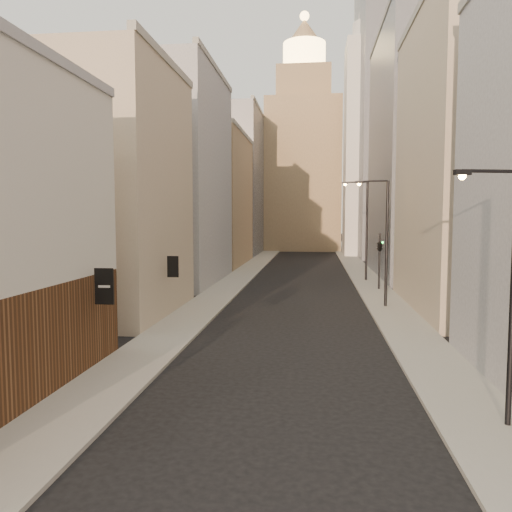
{
  "coord_description": "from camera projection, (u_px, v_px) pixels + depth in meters",
  "views": [
    {
      "loc": [
        1.27,
        -5.43,
        6.48
      ],
      "look_at": [
        -1.92,
        21.66,
        4.29
      ],
      "focal_mm": 35.0,
      "sensor_mm": 36.0,
      "label": 1
    }
  ],
  "objects": [
    {
      "name": "traffic_light_right",
      "position": [
        380.0,
        246.0,
        43.09
      ],
      "size": [
        0.8,
        0.8,
        5.0
      ],
      "rotation": [
        0.0,
        0.0,
        3.39
      ],
      "color": "black",
      "rests_on": "ground"
    },
    {
      "name": "clock_tower",
      "position": [
        303.0,
        158.0,
        95.82
      ],
      "size": [
        14.0,
        14.0,
        44.9
      ],
      "color": "#907554",
      "rests_on": "ground"
    },
    {
      "name": "left_bldg_wingrid",
      "position": [
        237.0,
        184.0,
        85.67
      ],
      "size": [
        8.0,
        20.0,
        24.0
      ],
      "primitive_type": "cube",
      "color": "gray",
      "rests_on": "ground"
    },
    {
      "name": "left_bldg_beige",
      "position": [
        111.0,
        193.0,
        32.53
      ],
      "size": [
        8.0,
        12.0,
        16.0
      ],
      "primitive_type": "cube",
      "color": "#BCAB92",
      "rests_on": "ground"
    },
    {
      "name": "sidewalk_right",
      "position": [
        358.0,
        270.0,
        59.72
      ],
      "size": [
        3.0,
        140.0,
        0.15
      ],
      "primitive_type": "cube",
      "color": "gray",
      "rests_on": "ground"
    },
    {
      "name": "streetlamp_mid",
      "position": [
        383.0,
        235.0,
        34.86
      ],
      "size": [
        2.3,
        0.81,
        8.98
      ],
      "rotation": [
        0.0,
        0.0,
        -0.27
      ],
      "color": "black",
      "rests_on": "ground"
    },
    {
      "name": "right_bldg_beige",
      "position": [
        476.0,
        164.0,
        33.54
      ],
      "size": [
        8.0,
        16.0,
        20.0
      ],
      "primitive_type": "cube",
      "color": "#BCAB92",
      "rests_on": "ground"
    },
    {
      "name": "left_bldg_tan",
      "position": [
        214.0,
        201.0,
        66.15
      ],
      "size": [
        8.0,
        18.0,
        17.0
      ],
      "primitive_type": "cube",
      "color": "#907554",
      "rests_on": "ground"
    },
    {
      "name": "left_bldg_grey",
      "position": [
        177.0,
        180.0,
        48.21
      ],
      "size": [
        8.0,
        16.0,
        20.0
      ],
      "primitive_type": "cube",
      "color": "gray",
      "rests_on": "ground"
    },
    {
      "name": "right_bldg_wingrid",
      "position": [
        417.0,
        155.0,
        53.1
      ],
      "size": [
        8.0,
        20.0,
        26.0
      ],
      "primitive_type": "cube",
      "color": "gray",
      "rests_on": "ground"
    },
    {
      "name": "white_tower",
      "position": [
        370.0,
        141.0,
        80.6
      ],
      "size": [
        8.0,
        8.0,
        41.5
      ],
      "color": "silver",
      "rests_on": "ground"
    },
    {
      "name": "sidewalk_left",
      "position": [
        251.0,
        268.0,
        61.24
      ],
      "size": [
        3.0,
        140.0,
        0.15
      ],
      "primitive_type": "cube",
      "color": "gray",
      "rests_on": "ground"
    },
    {
      "name": "streetlamp_far",
      "position": [
        364.0,
        225.0,
        49.16
      ],
      "size": [
        2.57,
        0.68,
        9.87
      ],
      "rotation": [
        0.0,
        0.0,
        -0.18
      ],
      "color": "black",
      "rests_on": "ground"
    },
    {
      "name": "highrise",
      "position": [
        422.0,
        95.0,
        79.1
      ],
      "size": [
        21.0,
        23.0,
        51.2
      ],
      "color": "gray",
      "rests_on": "ground"
    },
    {
      "name": "streetlamp_near",
      "position": [
        507.0,
        284.0,
        14.8
      ],
      "size": [
        2.02,
        0.65,
        7.83
      ],
      "rotation": [
        0.0,
        0.0,
        0.24
      ],
      "color": "black",
      "rests_on": "ground"
    }
  ]
}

